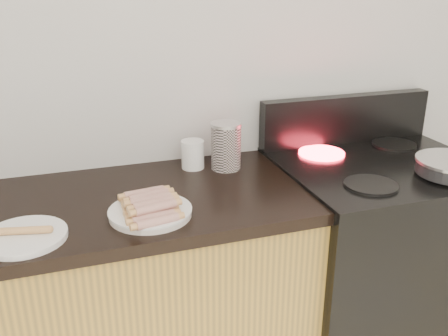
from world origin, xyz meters
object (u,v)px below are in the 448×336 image
object	(u,v)px
main_plate	(150,213)
mug	(193,154)
stove	(371,268)
canister	(226,146)
side_plate	(24,237)

from	to	relation	value
main_plate	mug	xyz separation A→B (m)	(0.23, 0.35, 0.04)
stove	canister	world-z (taller)	canister
canister	side_plate	bearing A→B (deg)	-154.13
side_plate	canister	bearing A→B (deg)	25.87
side_plate	canister	size ratio (longest dim) A/B	1.31
stove	mug	bearing A→B (deg)	162.59
side_plate	mug	size ratio (longest dim) A/B	2.18
stove	main_plate	bearing A→B (deg)	-171.75
stove	side_plate	bearing A→B (deg)	-172.56
mug	main_plate	bearing A→B (deg)	-123.04
side_plate	mug	xyz separation A→B (m)	(0.58, 0.38, 0.04)
stove	canister	xyz separation A→B (m)	(-0.57, 0.17, 0.53)
main_plate	canister	bearing A→B (deg)	41.67
stove	side_plate	distance (m)	1.35
main_plate	canister	size ratio (longest dim) A/B	1.41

